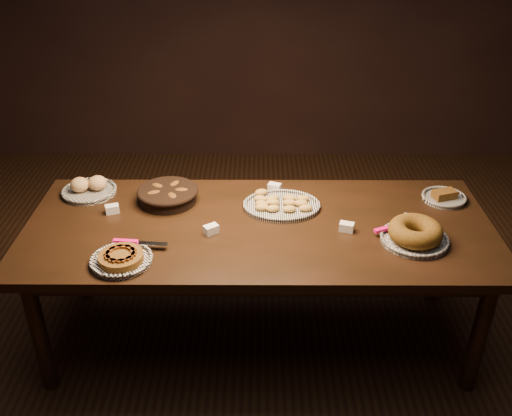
{
  "coord_description": "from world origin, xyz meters",
  "views": [
    {
      "loc": [
        -0.0,
        -2.48,
        2.29
      ],
      "look_at": [
        -0.02,
        0.05,
        0.82
      ],
      "focal_mm": 40.0,
      "sensor_mm": 36.0,
      "label": 1
    }
  ],
  "objects_px": {
    "apple_tart_plate": "(121,258)",
    "buffet_table": "(259,237)",
    "madeleine_platter": "(281,204)",
    "bundt_cake_plate": "(415,234)"
  },
  "relations": [
    {
      "from": "buffet_table",
      "to": "madeleine_platter",
      "type": "bearing_deg",
      "value": 56.26
    },
    {
      "from": "apple_tart_plate",
      "to": "buffet_table",
      "type": "bearing_deg",
      "value": 49.44
    },
    {
      "from": "bundt_cake_plate",
      "to": "madeleine_platter",
      "type": "bearing_deg",
      "value": 136.28
    },
    {
      "from": "buffet_table",
      "to": "madeleine_platter",
      "type": "xyz_separation_m",
      "value": [
        0.12,
        0.18,
        0.09
      ]
    },
    {
      "from": "madeleine_platter",
      "to": "bundt_cake_plate",
      "type": "relative_size",
      "value": 1.15
    },
    {
      "from": "bundt_cake_plate",
      "to": "buffet_table",
      "type": "bearing_deg",
      "value": 152.27
    },
    {
      "from": "madeleine_platter",
      "to": "bundt_cake_plate",
      "type": "xyz_separation_m",
      "value": [
        0.64,
        -0.33,
        0.03
      ]
    },
    {
      "from": "madeleine_platter",
      "to": "bundt_cake_plate",
      "type": "distance_m",
      "value": 0.72
    },
    {
      "from": "buffet_table",
      "to": "madeleine_platter",
      "type": "distance_m",
      "value": 0.23
    },
    {
      "from": "apple_tart_plate",
      "to": "bundt_cake_plate",
      "type": "relative_size",
      "value": 0.96
    }
  ]
}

